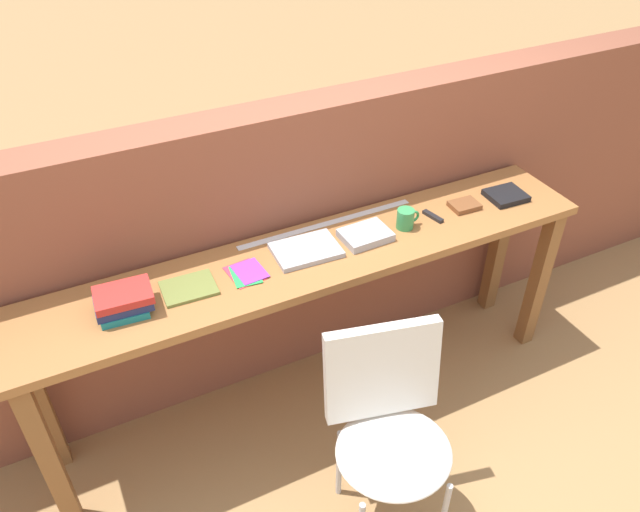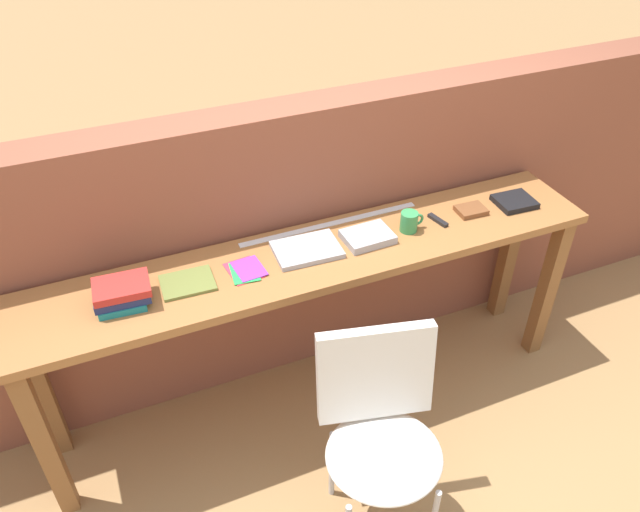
{
  "view_description": "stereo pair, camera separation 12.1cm",
  "coord_description": "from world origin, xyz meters",
  "views": [
    {
      "loc": [
        -0.9,
        -1.56,
        2.44
      ],
      "look_at": [
        0.0,
        0.25,
        0.9
      ],
      "focal_mm": 35.0,
      "sensor_mm": 36.0,
      "label": 1
    },
    {
      "loc": [
        -0.78,
        -1.61,
        2.44
      ],
      "look_at": [
        0.0,
        0.25,
        0.9
      ],
      "focal_mm": 35.0,
      "sensor_mm": 36.0,
      "label": 2
    }
  ],
  "objects": [
    {
      "name": "ground_plane",
      "position": [
        0.0,
        0.0,
        0.0
      ],
      "size": [
        40.0,
        40.0,
        0.0
      ],
      "primitive_type": "plane",
      "color": "#9E7547"
    },
    {
      "name": "multitool_folded",
      "position": [
        0.59,
        0.3,
        0.89
      ],
      "size": [
        0.05,
        0.11,
        0.02
      ],
      "primitive_type": "cube",
      "rotation": [
        0.0,
        0.0,
        0.22
      ],
      "color": "black",
      "rests_on": "sideboard"
    },
    {
      "name": "book_grey_hardcover",
      "position": [
        0.24,
        0.3,
        0.9
      ],
      "size": [
        0.21,
        0.16,
        0.03
      ],
      "primitive_type": "cube",
      "rotation": [
        0.0,
        0.0,
        0.03
      ],
      "color": "#9E9EA3",
      "rests_on": "sideboard"
    },
    {
      "name": "magazine_cycling",
      "position": [
        -0.54,
        0.31,
        0.89
      ],
      "size": [
        0.21,
        0.17,
        0.01
      ],
      "primitive_type": "cube",
      "rotation": [
        0.0,
        0.0,
        -0.04
      ],
      "color": "olive",
      "rests_on": "sideboard"
    },
    {
      "name": "chair_white_moulded",
      "position": [
        -0.01,
        -0.36,
        0.53
      ],
      "size": [
        0.53,
        0.54,
        0.89
      ],
      "color": "silver",
      "rests_on": "ground"
    },
    {
      "name": "book_open_centre",
      "position": [
        -0.03,
        0.32,
        0.89
      ],
      "size": [
        0.28,
        0.21,
        0.02
      ],
      "primitive_type": "cube",
      "rotation": [
        0.0,
        0.0,
        -0.05
      ],
      "color": "#9E9EA3",
      "rests_on": "sideboard"
    },
    {
      "name": "book_stack_leftmost",
      "position": [
        -0.78,
        0.29,
        0.93
      ],
      "size": [
        0.22,
        0.17,
        0.09
      ],
      "color": "#19757A",
      "rests_on": "sideboard"
    },
    {
      "name": "sideboard",
      "position": [
        0.0,
        0.3,
        0.74
      ],
      "size": [
        2.5,
        0.44,
        0.88
      ],
      "color": "#996033",
      "rests_on": "ground"
    },
    {
      "name": "pamphlet_pile_colourful",
      "position": [
        -0.3,
        0.3,
        0.88
      ],
      "size": [
        0.15,
        0.17,
        0.01
      ],
      "color": "#E5334C",
      "rests_on": "sideboard"
    },
    {
      "name": "leather_journal_brown",
      "position": [
        0.77,
        0.31,
        0.89
      ],
      "size": [
        0.13,
        0.11,
        0.02
      ],
      "primitive_type": "cube",
      "rotation": [
        0.0,
        0.0,
        -0.05
      ],
      "color": "brown",
      "rests_on": "sideboard"
    },
    {
      "name": "brick_wall_back",
      "position": [
        0.0,
        0.64,
        0.7
      ],
      "size": [
        6.0,
        0.2,
        1.39
      ],
      "primitive_type": "cube",
      "color": "brown",
      "rests_on": "ground"
    },
    {
      "name": "book_repair_rightmost",
      "position": [
        0.99,
        0.29,
        0.89
      ],
      "size": [
        0.18,
        0.16,
        0.03
      ],
      "primitive_type": "cube",
      "rotation": [
        0.0,
        0.0,
        -0.05
      ],
      "color": "black",
      "rests_on": "sideboard"
    },
    {
      "name": "ruler_metal_back_edge",
      "position": [
        0.14,
        0.47,
        0.88
      ],
      "size": [
        0.84,
        0.03,
        0.0
      ],
      "primitive_type": "cube",
      "color": "silver",
      "rests_on": "sideboard"
    },
    {
      "name": "mug",
      "position": [
        0.44,
        0.3,
        0.92
      ],
      "size": [
        0.11,
        0.08,
        0.09
      ],
      "color": "#338C4C",
      "rests_on": "sideboard"
    }
  ]
}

